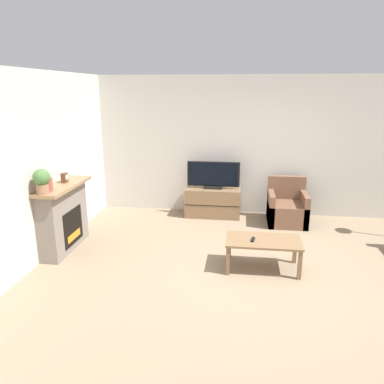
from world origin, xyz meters
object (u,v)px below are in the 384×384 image
object	(u,v)px
fireplace	(63,217)
tv_stand	(213,202)
coffee_table	(263,243)
tv	(213,176)
potted_plant	(42,180)
mantel_vase_left	(48,184)
mantel_clock	(65,178)
armchair	(287,208)
remote	(253,239)

from	to	relation	value
fireplace	tv_stand	bearing A→B (deg)	41.34
fireplace	coffee_table	size ratio (longest dim) A/B	1.21
tv_stand	tv	world-z (taller)	tv
potted_plant	coffee_table	world-z (taller)	potted_plant
coffee_table	mantel_vase_left	bearing A→B (deg)	-178.09
mantel_vase_left	mantel_clock	bearing A→B (deg)	89.91
mantel_clock	mantel_vase_left	bearing A→B (deg)	-90.09
mantel_clock	armchair	size ratio (longest dim) A/B	0.18
mantel_clock	remote	distance (m)	2.98
mantel_clock	tv_stand	size ratio (longest dim) A/B	0.14
mantel_clock	coffee_table	distance (m)	3.13
coffee_table	tv_stand	bearing A→B (deg)	111.78
potted_plant	fireplace	bearing A→B (deg)	91.81
tv_stand	coffee_table	size ratio (longest dim) A/B	1.04
fireplace	mantel_vase_left	bearing A→B (deg)	-87.44
potted_plant	armchair	bearing A→B (deg)	31.97
tv_stand	mantel_vase_left	bearing A→B (deg)	-133.35
fireplace	potted_plant	distance (m)	0.88
mantel_vase_left	remote	world-z (taller)	mantel_vase_left
fireplace	armchair	size ratio (longest dim) A/B	1.47
mantel_vase_left	remote	xyz separation A→B (m)	(2.87, 0.07, -0.71)
mantel_vase_left	armchair	size ratio (longest dim) A/B	0.28
fireplace	potted_plant	xyz separation A→B (m)	(0.02, -0.52, 0.71)
mantel_vase_left	coffee_table	bearing A→B (deg)	1.91
armchair	tv	bearing A→B (deg)	171.43
potted_plant	remote	distance (m)	2.99
mantel_vase_left	tv	distance (m)	3.14
mantel_clock	coffee_table	bearing A→B (deg)	-7.43
mantel_clock	armchair	xyz separation A→B (m)	(3.55, 1.57, -0.84)
tv	mantel_vase_left	bearing A→B (deg)	-133.38
mantel_vase_left	tv	world-z (taller)	mantel_vase_left
coffee_table	remote	size ratio (longest dim) A/B	6.62
coffee_table	potted_plant	bearing A→B (deg)	-175.17
mantel_vase_left	tv	size ratio (longest dim) A/B	0.23
mantel_clock	tv_stand	world-z (taller)	mantel_clock
mantel_vase_left	armchair	xyz separation A→B (m)	(3.55, 2.06, -0.87)
tv	coffee_table	distance (m)	2.38
potted_plant	tv	size ratio (longest dim) A/B	0.34
fireplace	mantel_vase_left	xyz separation A→B (m)	(0.02, -0.37, 0.61)
armchair	coffee_table	bearing A→B (deg)	-105.22
armchair	fireplace	bearing A→B (deg)	-154.64
tv_stand	armchair	size ratio (longest dim) A/B	1.27
tv_stand	remote	xyz separation A→B (m)	(0.73, -2.21, 0.16)
mantel_clock	tv	bearing A→B (deg)	39.64
coffee_table	armchair	bearing A→B (deg)	74.78
fireplace	potted_plant	size ratio (longest dim) A/B	3.55
fireplace	tv	distance (m)	2.89
mantel_clock	armchair	world-z (taller)	mantel_clock
potted_plant	tv	xyz separation A→B (m)	(2.15, 2.43, -0.43)
tv_stand	armchair	distance (m)	1.42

